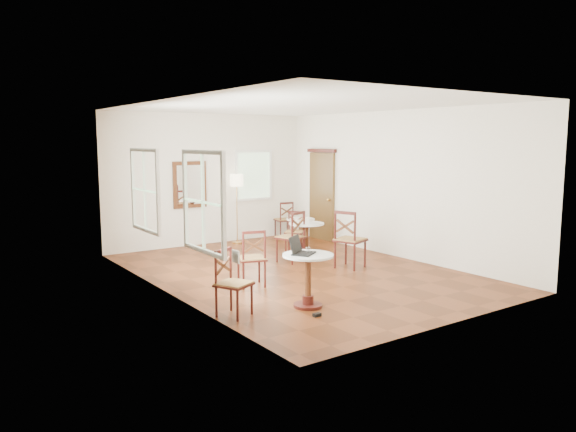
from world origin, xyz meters
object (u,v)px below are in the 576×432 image
object	(u,v)px
chair_back_b	(295,231)
laptop	(300,250)
cafe_table_back	(300,230)
chair_mid_b	(349,239)
chair_mid_a	(292,237)
chair_near_a	(252,258)
water_glass	(308,251)
power_adapter	(317,315)
floor_lamp	(237,185)
navy_mug	(296,249)
chair_back_a	(284,219)
chair_near_b	(232,283)
cafe_table_mid	(307,237)
cafe_table_near	(308,274)
mouse	(304,251)

from	to	relation	value
chair_back_b	laptop	world-z (taller)	laptop
cafe_table_back	chair_mid_b	bearing A→B (deg)	-100.35
chair_mid_a	chair_near_a	bearing A→B (deg)	18.67
cafe_table_back	chair_back_b	bearing A→B (deg)	-153.90
water_glass	power_adapter	world-z (taller)	water_glass
floor_lamp	navy_mug	world-z (taller)	floor_lamp
water_glass	chair_back_a	bearing A→B (deg)	58.73
laptop	navy_mug	bearing A→B (deg)	51.14
chair_near_b	floor_lamp	distance (m)	5.53
cafe_table_back	chair_near_b	bearing A→B (deg)	-137.13
navy_mug	power_adapter	distance (m)	1.03
cafe_table_mid	chair_near_b	xyz separation A→B (m)	(-3.00, -2.31, -0.01)
chair_back_b	cafe_table_back	bearing A→B (deg)	73.94
chair_back_a	power_adapter	distance (m)	6.34
cafe_table_near	chair_back_a	world-z (taller)	chair_back_a
chair_mid_a	chair_back_b	xyz separation A→B (m)	(0.73, 0.91, -0.08)
cafe_table_near	navy_mug	bearing A→B (deg)	107.17
chair_back_a	mouse	size ratio (longest dim) A/B	10.37
navy_mug	chair_back_a	bearing A→B (deg)	57.10
chair_near_b	mouse	size ratio (longest dim) A/B	10.72
cafe_table_mid	chair_back_b	xyz separation A→B (m)	(0.35, 0.90, -0.04)
chair_near_a	chair_back_b	xyz separation A→B (m)	(2.33, 2.04, -0.05)
power_adapter	cafe_table_back	bearing A→B (deg)	56.48
chair_mid_a	laptop	distance (m)	2.98
chair_mid_b	chair_near_b	bearing A→B (deg)	91.72
cafe_table_mid	navy_mug	world-z (taller)	navy_mug
mouse	chair_back_a	bearing A→B (deg)	66.24
chair_near_b	navy_mug	world-z (taller)	chair_near_b
chair_mid_a	mouse	bearing A→B (deg)	41.61
chair_back_b	mouse	xyz separation A→B (m)	(-2.24, -3.35, 0.37)
navy_mug	water_glass	world-z (taller)	water_glass
cafe_table_near	laptop	xyz separation A→B (m)	(-0.08, 0.08, 0.36)
chair_near_b	floor_lamp	xyz separation A→B (m)	(2.76, 4.71, 0.91)
cafe_table_mid	chair_back_b	bearing A→B (deg)	68.61
floor_lamp	power_adapter	xyz separation A→B (m)	(-1.84, -5.40, -1.35)
mouse	water_glass	distance (m)	0.14
chair_near_a	chair_mid_b	world-z (taller)	chair_mid_b
cafe_table_near	chair_back_b	distance (m)	4.15
chair_mid_a	mouse	xyz separation A→B (m)	(-1.51, -2.44, 0.29)
cafe_table_back	chair_mid_b	distance (m)	2.11
chair_near_a	chair_back_a	distance (m)	4.75
floor_lamp	water_glass	size ratio (longest dim) A/B	15.24
mouse	power_adapter	xyz separation A→B (m)	(-0.18, -0.56, -0.77)
laptop	floor_lamp	bearing A→B (deg)	37.54
chair_back_b	navy_mug	xyz separation A→B (m)	(-2.32, -3.27, 0.40)
cafe_table_back	water_glass	bearing A→B (deg)	-124.84
cafe_table_back	chair_mid_b	xyz separation A→B (m)	(-0.38, -2.07, 0.13)
chair_mid_a	chair_mid_b	size ratio (longest dim) A/B	0.93
chair_mid_b	water_glass	bearing A→B (deg)	106.04
cafe_table_near	chair_back_b	world-z (taller)	chair_back_b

